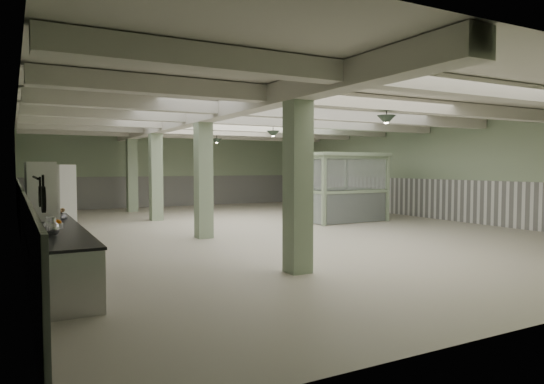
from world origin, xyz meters
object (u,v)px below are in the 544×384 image
walkin_cooler (42,214)px  guard_booth (336,174)px  filing_cabinet (363,202)px  prep_counter (54,252)px

walkin_cooler → guard_booth: (9.98, 3.21, 0.72)m
guard_booth → filing_cabinet: size_ratio=2.70×
filing_cabinet → walkin_cooler: bearing=-167.0°
prep_counter → walkin_cooler: size_ratio=2.51×
prep_counter → guard_booth: (9.90, 5.26, 1.23)m
guard_booth → prep_counter: bearing=-153.7°
prep_counter → walkin_cooler: (-0.08, 2.06, 0.51)m
guard_booth → filing_cabinet: 2.04m
walkin_cooler → guard_booth: guard_booth is taller
prep_counter → filing_cabinet: 12.89m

